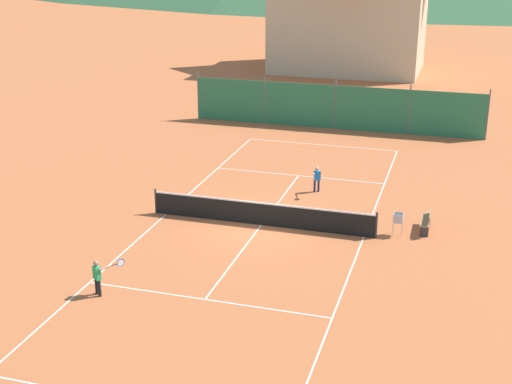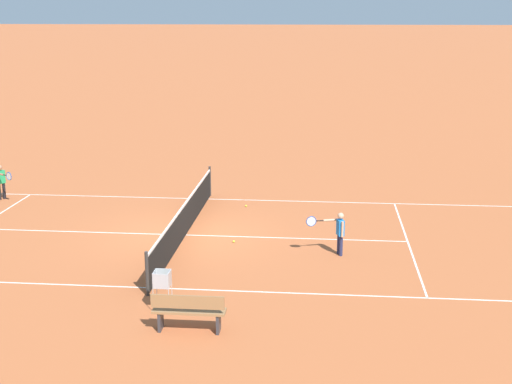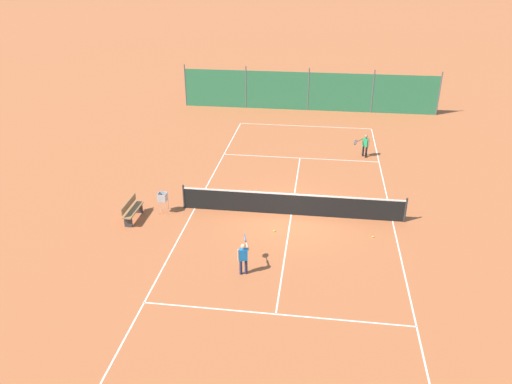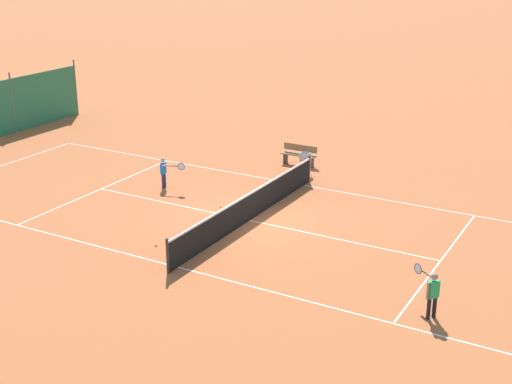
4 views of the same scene
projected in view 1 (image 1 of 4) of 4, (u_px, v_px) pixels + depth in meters
The scene contains 11 objects.
ground_plane at pixel (261, 225), 28.40m from camera, with size 600.00×600.00×0.00m, color #B25B33.
court_line_markings at pixel (261, 225), 28.39m from camera, with size 8.25×23.85×0.01m.
tennis_net at pixel (261, 213), 28.22m from camera, with size 9.18×0.08×1.06m.
windscreen_fence_far at pixel (335, 107), 41.90m from camera, with size 17.28×0.08×2.90m.
player_near_service at pixel (99, 275), 22.69m from camera, with size 0.83×0.84×1.22m.
player_near_baseline at pixel (317, 178), 31.77m from camera, with size 0.38×1.03×1.17m.
tennis_ball_by_net_left at pixel (199, 204), 30.54m from camera, with size 0.07×0.07×0.07m, color #CCE033.
tennis_ball_mid_court at pixel (284, 212), 29.58m from camera, with size 0.07×0.07×0.07m, color #CCE033.
tennis_ball_alley_right at pixel (301, 146), 38.80m from camera, with size 0.07×0.07×0.07m, color #CCE033.
ball_hopper at pixel (398, 219), 27.22m from camera, with size 0.36×0.36×0.89m.
courtside_bench at pixel (427, 220), 27.71m from camera, with size 0.36×1.50×0.84m.
Camera 1 is at (7.31, -25.18, 10.98)m, focal length 50.00 mm.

